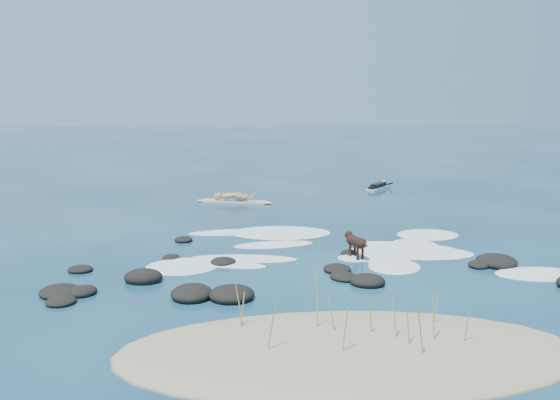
{
  "coord_description": "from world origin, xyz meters",
  "views": [
    {
      "loc": [
        -1.97,
        -19.28,
        4.85
      ],
      "look_at": [
        -0.61,
        4.0,
        0.9
      ],
      "focal_mm": 40.0,
      "sensor_mm": 36.0,
      "label": 1
    }
  ],
  "objects": [
    {
      "name": "paddling_surfer_rig",
      "position": [
        5.05,
        12.54,
        0.13
      ],
      "size": [
        1.66,
        2.03,
        0.39
      ],
      "rotation": [
        0.0,
        0.0,
        0.95
      ],
      "color": "white",
      "rests_on": "ground"
    },
    {
      "name": "ground",
      "position": [
        0.0,
        0.0,
        0.0
      ],
      "size": [
        160.0,
        160.0,
        0.0
      ],
      "primitive_type": "plane",
      "color": "#0A2642",
      "rests_on": "ground"
    },
    {
      "name": "dune_grass",
      "position": [
        0.11,
        -8.04,
        0.61
      ],
      "size": [
        4.42,
        1.84,
        1.2
      ],
      "color": "#919347",
      "rests_on": "ground"
    },
    {
      "name": "dog",
      "position": [
        1.33,
        -1.37,
        0.53
      ],
      "size": [
        0.6,
        1.22,
        0.8
      ],
      "rotation": [
        0.0,
        0.0,
        1.93
      ],
      "color": "black",
      "rests_on": "ground"
    },
    {
      "name": "reef_rocks",
      "position": [
        -0.36,
        -3.59,
        0.09
      ],
      "size": [
        14.32,
        7.14,
        0.44
      ],
      "color": "black",
      "rests_on": "ground"
    },
    {
      "name": "sand_dune",
      "position": [
        0.0,
        -8.2,
        0.0
      ],
      "size": [
        9.0,
        4.4,
        0.6
      ],
      "primitive_type": "ellipsoid",
      "color": "#9E8966",
      "rests_on": "ground"
    },
    {
      "name": "standing_surfer_rig",
      "position": [
        -2.41,
        8.65,
        0.79
      ],
      "size": [
        3.48,
        1.32,
        2.0
      ],
      "rotation": [
        0.0,
        0.0,
        -0.25
      ],
      "color": "beige",
      "rests_on": "ground"
    },
    {
      "name": "breaking_foam",
      "position": [
        0.98,
        -0.15,
        0.01
      ],
      "size": [
        12.33,
        7.59,
        0.12
      ],
      "color": "white",
      "rests_on": "ground"
    }
  ]
}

